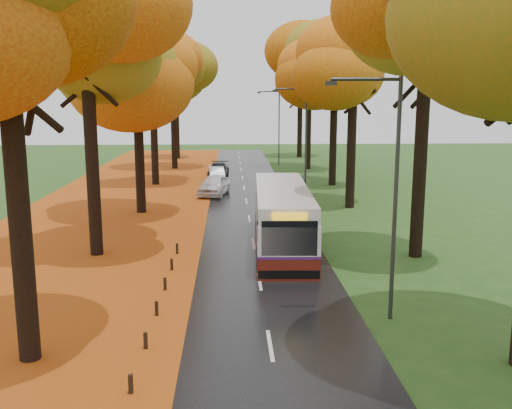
{
  "coord_description": "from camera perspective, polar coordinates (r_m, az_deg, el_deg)",
  "views": [
    {
      "loc": [
        -1.16,
        -9.95,
        7.37
      ],
      "look_at": [
        0.0,
        15.18,
        2.6
      ],
      "focal_mm": 40.0,
      "sensor_mm": 36.0,
      "label": 1
    }
  ],
  "objects": [
    {
      "name": "car_white",
      "position": [
        43.16,
        -4.2,
        1.97
      ],
      "size": [
        2.71,
        4.8,
        1.54
      ],
      "primitive_type": "imported",
      "rotation": [
        0.0,
        0.0,
        -0.21
      ],
      "color": "white",
      "rests_on": "road"
    },
    {
      "name": "streetlamp_near",
      "position": [
        18.85,
        13.12,
        2.36
      ],
      "size": [
        2.45,
        0.18,
        8.0
      ],
      "color": "#333538",
      "rests_on": "ground"
    },
    {
      "name": "trees_right",
      "position": [
        37.87,
        10.42,
        14.08
      ],
      "size": [
        9.3,
        74.2,
        13.96
      ],
      "color": "black",
      "rests_on": "ground"
    },
    {
      "name": "streetlamp_mid",
      "position": [
        40.36,
        4.66,
        6.93
      ],
      "size": [
        2.45,
        0.18,
        8.0
      ],
      "color": "#333538",
      "rests_on": "ground"
    },
    {
      "name": "car_silver",
      "position": [
        50.64,
        -3.98,
        3.09
      ],
      "size": [
        1.62,
        3.82,
        1.23
      ],
      "primitive_type": "imported",
      "rotation": [
        0.0,
        0.0,
        0.09
      ],
      "color": "#96999D",
      "rests_on": "road"
    },
    {
      "name": "leaf_verge",
      "position": [
        36.56,
        -14.97,
        -1.25
      ],
      "size": [
        12.0,
        90.0,
        0.02
      ],
      "primitive_type": "cube",
      "color": "#87370C",
      "rests_on": "ground"
    },
    {
      "name": "streetlamp_far",
      "position": [
        62.21,
        2.09,
        8.28
      ],
      "size": [
        2.45,
        0.18,
        8.0
      ],
      "color": "#333538",
      "rests_on": "ground"
    },
    {
      "name": "centre_line",
      "position": [
        35.72,
        -0.73,
        -1.1
      ],
      "size": [
        0.12,
        90.0,
        0.01
      ],
      "primitive_type": "cube",
      "color": "silver",
      "rests_on": "road"
    },
    {
      "name": "road",
      "position": [
        35.73,
        -0.73,
        -1.14
      ],
      "size": [
        6.5,
        90.0,
        0.04
      ],
      "primitive_type": "cube",
      "color": "black",
      "rests_on": "ground"
    },
    {
      "name": "leaf_drift",
      "position": [
        35.76,
        -5.62,
        -1.14
      ],
      "size": [
        0.9,
        90.0,
        0.01
      ],
      "primitive_type": "cube",
      "color": "#C55614",
      "rests_on": "road"
    },
    {
      "name": "bus",
      "position": [
        28.18,
        2.62,
        -1.12
      ],
      "size": [
        2.99,
        11.3,
        2.95
      ],
      "rotation": [
        0.0,
        0.0,
        -0.04
      ],
      "color": "#5C180E",
      "rests_on": "road"
    },
    {
      "name": "trees_left",
      "position": [
        37.56,
        -12.22,
        13.81
      ],
      "size": [
        9.2,
        74.0,
        13.88
      ],
      "color": "black",
      "rests_on": "ground"
    },
    {
      "name": "bollard_row",
      "position": [
        16.48,
        -11.64,
        -15.06
      ],
      "size": [
        0.11,
        23.51,
        0.52
      ],
      "color": "black",
      "rests_on": "ground"
    },
    {
      "name": "car_dark",
      "position": [
        52.8,
        -3.77,
        3.46
      ],
      "size": [
        2.03,
        4.62,
        1.32
      ],
      "primitive_type": "imported",
      "rotation": [
        0.0,
        0.0,
        -0.04
      ],
      "color": "black",
      "rests_on": "road"
    }
  ]
}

